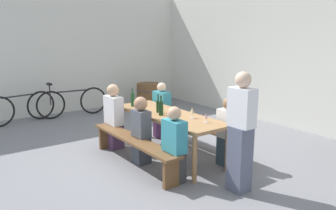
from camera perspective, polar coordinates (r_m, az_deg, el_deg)
The scene contains 21 objects.
ground_plane at distance 5.85m, azimuth 0.00°, elevation -8.65°, with size 24.00×24.00×0.00m, color slate.
back_wall at distance 7.95m, azimuth 20.16°, elevation 7.95°, with size 14.00×0.20×3.20m, color silver.
side_wall at distance 9.38m, azimuth -16.18°, elevation 8.73°, with size 0.20×7.13×3.20m, color silver.
tasting_table at distance 5.65m, azimuth 0.00°, elevation -2.23°, with size 2.31×0.77×0.75m.
bench_near at distance 5.38m, azimuth -5.95°, elevation -6.54°, with size 2.21×0.30×0.45m.
bench_far at distance 6.15m, azimuth 5.18°, elevation -4.13°, with size 2.21×0.30×0.45m.
wine_bottle_0 at distance 5.51m, azimuth -1.20°, elevation -0.48°, with size 0.08×0.08×0.33m.
wine_bottle_1 at distance 6.21m, azimuth -6.04°, elevation 0.94°, with size 0.07×0.07×0.34m.
wine_bottle_2 at distance 5.71m, azimuth -1.68°, elevation -0.17°, with size 0.07×0.07×0.31m.
wine_glass_0 at distance 5.09m, azimuth 6.46°, elevation -1.95°, with size 0.06×0.06×0.14m.
wine_glass_1 at distance 5.85m, azimuth -4.90°, elevation 0.09°, with size 0.07×0.07×0.16m.
wine_glass_2 at distance 5.32m, azimuth 4.12°, elevation -1.00°, with size 0.07×0.07×0.17m.
seated_guest_near_0 at distance 6.19m, azimuth -9.21°, elevation -2.17°, with size 0.42×0.24×1.19m.
seated_guest_near_1 at distance 5.40m, azimuth -4.61°, elevation -4.45°, with size 0.32×0.24×1.10m.
seated_guest_near_2 at distance 4.71m, azimuth 1.07°, elevation -7.15°, with size 0.35×0.24×1.10m.
seated_guest_far_0 at distance 6.74m, azimuth -1.09°, elevation -1.17°, with size 0.38×0.24×1.12m.
seated_guest_far_1 at distance 5.40m, azimuth 10.15°, elevation -4.76°, with size 0.34×0.24×1.10m.
standing_host at distance 4.47m, azimuth 12.25°, elevation -4.88°, with size 0.34×0.24×1.61m.
wine_barrel at distance 9.42m, azimuth -3.30°, elevation 1.57°, with size 0.71×0.71×0.71m.
parked_bicycle_0 at distance 8.82m, azimuth -16.01°, elevation 0.49°, with size 0.23×1.79×0.90m.
parked_bicycle_1 at distance 8.57m, azimuth -23.85°, elevation -0.42°, with size 0.37×1.66×0.90m.
Camera 1 is at (4.42, -3.23, 2.07)m, focal length 35.79 mm.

